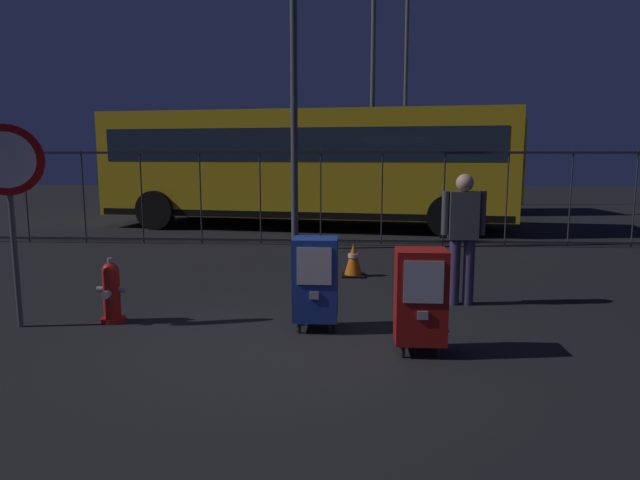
% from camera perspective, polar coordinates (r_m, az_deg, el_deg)
% --- Properties ---
extents(ground_plane, '(60.00, 60.00, 0.00)m').
position_cam_1_polar(ground_plane, '(5.79, -3.74, -10.61)').
color(ground_plane, black).
extents(fire_hydrant, '(0.33, 0.32, 0.75)m').
position_cam_1_polar(fire_hydrant, '(6.90, -20.33, -4.95)').
color(fire_hydrant, red).
rests_on(fire_hydrant, ground_plane).
extents(newspaper_box_primary, '(0.48, 0.42, 1.02)m').
position_cam_1_polar(newspaper_box_primary, '(6.14, -0.46, -3.95)').
color(newspaper_box_primary, black).
rests_on(newspaper_box_primary, ground_plane).
extents(newspaper_box_secondary, '(0.48, 0.42, 1.02)m').
position_cam_1_polar(newspaper_box_secondary, '(5.50, 10.13, -5.57)').
color(newspaper_box_secondary, black).
rests_on(newspaper_box_secondary, ground_plane).
extents(stop_sign, '(0.71, 0.31, 2.23)m').
position_cam_1_polar(stop_sign, '(6.95, -28.97, 5.03)').
color(stop_sign, '#4C4F54').
rests_on(stop_sign, ground_plane).
extents(pedestrian, '(0.55, 0.22, 1.67)m').
position_cam_1_polar(pedestrian, '(7.34, 14.25, 0.84)').
color(pedestrian, '#382D51').
rests_on(pedestrian, ground_plane).
extents(traffic_cone, '(0.36, 0.36, 0.53)m').
position_cam_1_polar(traffic_cone, '(8.93, 3.39, -2.03)').
color(traffic_cone, black).
rests_on(traffic_cone, ground_plane).
extents(fence_barrier, '(18.03, 0.04, 2.00)m').
position_cam_1_polar(fence_barrier, '(11.91, 0.07, 4.34)').
color(fence_barrier, '#2D2D33').
rests_on(fence_barrier, ground_plane).
extents(bus_near, '(10.75, 3.93, 3.00)m').
position_cam_1_polar(bus_near, '(14.92, -1.47, 7.85)').
color(bus_near, gold).
rests_on(bus_near, ground_plane).
extents(bus_far, '(10.72, 3.75, 3.00)m').
position_cam_1_polar(bus_far, '(18.49, 3.20, 7.98)').
color(bus_far, gold).
rests_on(bus_far, ground_plane).
extents(street_light_near_right, '(0.32, 0.32, 7.56)m').
position_cam_1_polar(street_light_near_right, '(17.57, 5.37, 16.57)').
color(street_light_near_right, '#4C4F54').
rests_on(street_light_near_right, ground_plane).
extents(street_light_far_left, '(0.32, 0.32, 8.72)m').
position_cam_1_polar(street_light_far_left, '(21.62, 8.69, 16.59)').
color(street_light_far_left, '#4C4F54').
rests_on(street_light_far_left, ground_plane).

